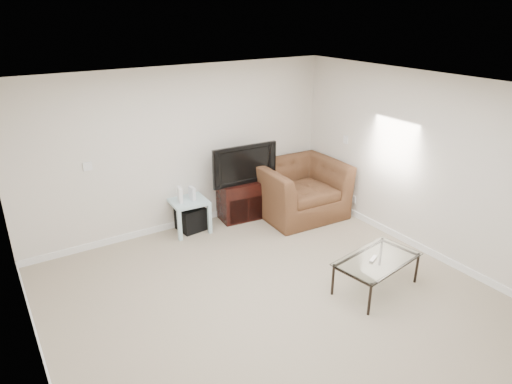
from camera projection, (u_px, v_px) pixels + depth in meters
floor at (275, 303)px, 5.43m from camera, size 5.00×5.00×0.00m
ceiling at (279, 91)px, 4.48m from camera, size 5.00×5.00×0.00m
wall_back at (182, 150)px, 6.90m from camera, size 5.00×0.02×2.50m
wall_left at (24, 274)px, 3.71m from camera, size 0.02×5.00×2.50m
wall_right at (427, 167)px, 6.19m from camera, size 0.02×5.00×2.50m
plate_back at (88, 166)px, 6.20m from camera, size 0.12×0.02×0.12m
plate_right_switch at (346, 140)px, 7.44m from camera, size 0.02×0.09×0.13m
plate_right_outlet at (354, 199)px, 7.56m from camera, size 0.02×0.08×0.12m
tv_stand at (241, 199)px, 7.53m from camera, size 0.81×0.60×0.63m
dvd_player at (242, 188)px, 7.42m from camera, size 0.41×0.30×0.05m
television at (242, 163)px, 7.27m from camera, size 1.03×0.26×0.64m
side_table at (189, 215)px, 7.08m from camera, size 0.57×0.57×0.52m
subwoofer at (191, 218)px, 7.14m from camera, size 0.42×0.42×0.38m
game_console at (180, 195)px, 6.86m from camera, size 0.09×0.18×0.24m
game_case at (192, 193)px, 6.96m from camera, size 0.06×0.15×0.21m
recliner at (300, 181)px, 7.51m from camera, size 1.42×0.96×1.20m
coffee_table at (376, 274)px, 5.63m from camera, size 1.16×0.77×0.42m
remote at (373, 259)px, 5.53m from camera, size 0.17×0.11×0.02m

